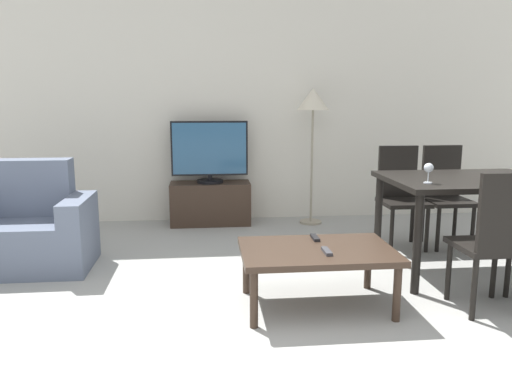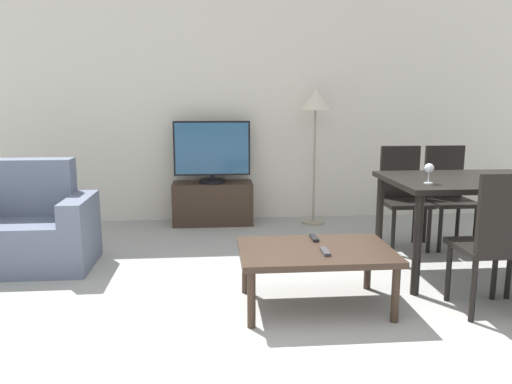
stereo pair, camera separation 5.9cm
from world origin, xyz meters
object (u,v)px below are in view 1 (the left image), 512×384
armchair (27,231)px  tv (210,152)px  tv_stand (210,203)px  remote_primary (327,251)px  dining_chair_far (445,191)px  floor_lamp (313,107)px  wine_glass_left (429,169)px  dining_chair_far_left (401,192)px  coffee_table (317,255)px  dining_table (467,189)px  remote_secondary (315,238)px  dining_chair_near (496,237)px

armchair → tv: tv is taller
tv_stand → remote_primary: (0.70, -2.38, 0.18)m
dining_chair_far → floor_lamp: size_ratio=0.63×
remote_primary → wine_glass_left: wine_glass_left is taller
armchair → dining_chair_far_left: (3.22, 0.30, 0.20)m
tv_stand → dining_chair_far: 2.39m
armchair → coffee_table: armchair is taller
remote_primary → wine_glass_left: 1.04m
tv → remote_primary: bearing=-73.6°
dining_table → remote_primary: (-1.25, -0.64, -0.26)m
remote_primary → remote_secondary: size_ratio=1.00×
remote_primary → dining_table: bearing=27.0°
armchair → remote_secondary: size_ratio=6.71×
tv → floor_lamp: size_ratio=0.56×
dining_chair_far → wine_glass_left: bearing=-122.8°
dining_chair_far_left → floor_lamp: bearing=125.4°
dining_chair_far → remote_secondary: (-1.47, -1.09, -0.10)m
armchair → coffee_table: (2.14, -1.00, 0.05)m
dining_table → remote_primary: bearing=-153.0°
armchair → remote_primary: size_ratio=6.71×
dining_chair_near → coffee_table: bearing=167.9°
dining_table → dining_chair_near: bearing=-105.6°
coffee_table → remote_secondary: size_ratio=6.59×
armchair → dining_chair_far: dining_chair_far is taller
floor_lamp → remote_primary: size_ratio=9.72×
wine_glass_left → dining_chair_far_left: bearing=78.3°
tv → coffee_table: size_ratio=0.82×
tv_stand → dining_chair_far_left: 2.01m
coffee_table → remote_primary: 0.12m
armchair → remote_primary: bearing=-26.7°
dining_chair_far → wine_glass_left: 1.21m
dining_chair_near → remote_primary: (-1.03, 0.13, -0.10)m
tv → dining_chair_far_left: size_ratio=0.89×
dining_chair_near → wine_glass_left: dining_chair_near is taller
tv → dining_chair_far_left: 2.01m
floor_lamp → remote_secondary: floor_lamp is taller
coffee_table → dining_table: size_ratio=0.81×
dining_chair_far_left → floor_lamp: size_ratio=0.63×
remote_primary → remote_secondary: 0.31m
dining_chair_far_left → wine_glass_left: size_ratio=6.30×
dining_chair_near → dining_chair_far_left: 1.53m
coffee_table → dining_chair_near: size_ratio=1.07×
dining_chair_far → remote_primary: (-1.46, -1.40, -0.10)m
dining_table → remote_primary: dining_table is taller
dining_chair_near → remote_primary: dining_chair_near is taller
wine_glass_left → remote_secondary: bearing=-172.4°
coffee_table → wine_glass_left: wine_glass_left is taller
dining_chair_near → remote_secondary: 1.14m
tv → wine_glass_left: bearing=-51.9°
remote_secondary → tv: bearing=108.6°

